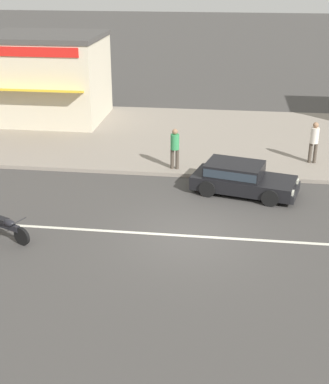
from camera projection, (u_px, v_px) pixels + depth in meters
ground_plane at (189, 236)px, 16.38m from camera, size 160.00×160.00×0.00m
lane_centre_stripe at (189, 236)px, 16.38m from camera, size 50.40×0.14×0.01m
kerb_strip at (207, 138)px, 25.29m from camera, size 68.00×10.00×0.15m
hatchback_black_3 at (240, 177)px, 19.24m from camera, size 4.00×2.42×1.10m
motorcycle_1 at (4, 226)px, 16.04m from camera, size 1.86×0.99×0.80m
pedestrian_near_clock at (175, 146)px, 20.93m from camera, size 0.34×0.34×1.64m
pedestrian_mid_kerb at (314, 139)px, 21.54m from camera, size 0.34×0.34×1.71m
shopfront_far_kios at (47, 77)px, 27.35m from camera, size 5.81×5.41×4.31m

